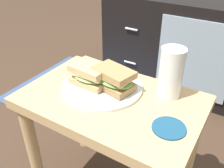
{
  "coord_description": "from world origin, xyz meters",
  "views": [
    {
      "loc": [
        0.33,
        -0.54,
        0.9
      ],
      "look_at": [
        0.0,
        0.0,
        0.51
      ],
      "focal_mm": 39.67,
      "sensor_mm": 36.0,
      "label": 1
    }
  ],
  "objects_px": {
    "plate": "(102,87)",
    "sandwich_front": "(91,74)",
    "sandwich_back": "(114,79)",
    "tv_cabinet": "(185,44)",
    "coaster": "(169,128)",
    "beer_glass": "(171,74)"
  },
  "relations": [
    {
      "from": "sandwich_front",
      "to": "coaster",
      "type": "bearing_deg",
      "value": -12.49
    },
    {
      "from": "beer_glass",
      "to": "plate",
      "type": "bearing_deg",
      "value": -158.66
    },
    {
      "from": "tv_cabinet",
      "to": "sandwich_front",
      "type": "height_order",
      "value": "tv_cabinet"
    },
    {
      "from": "plate",
      "to": "sandwich_front",
      "type": "height_order",
      "value": "sandwich_front"
    },
    {
      "from": "tv_cabinet",
      "to": "plate",
      "type": "bearing_deg",
      "value": -90.73
    },
    {
      "from": "sandwich_front",
      "to": "beer_glass",
      "type": "bearing_deg",
      "value": 19.27
    },
    {
      "from": "tv_cabinet",
      "to": "beer_glass",
      "type": "relative_size",
      "value": 6.08
    },
    {
      "from": "coaster",
      "to": "sandwich_front",
      "type": "bearing_deg",
      "value": 167.51
    },
    {
      "from": "sandwich_front",
      "to": "sandwich_back",
      "type": "distance_m",
      "value": 0.08
    },
    {
      "from": "tv_cabinet",
      "to": "plate",
      "type": "xyz_separation_m",
      "value": [
        -0.01,
        -0.92,
        0.17
      ]
    },
    {
      "from": "tv_cabinet",
      "to": "plate",
      "type": "distance_m",
      "value": 0.93
    },
    {
      "from": "sandwich_front",
      "to": "tv_cabinet",
      "type": "bearing_deg",
      "value": 86.79
    },
    {
      "from": "plate",
      "to": "sandwich_front",
      "type": "xyz_separation_m",
      "value": [
        -0.04,
        -0.01,
        0.04
      ]
    },
    {
      "from": "tv_cabinet",
      "to": "sandwich_front",
      "type": "xyz_separation_m",
      "value": [
        -0.05,
        -0.92,
        0.21
      ]
    },
    {
      "from": "tv_cabinet",
      "to": "plate",
      "type": "relative_size",
      "value": 3.6
    },
    {
      "from": "tv_cabinet",
      "to": "plate",
      "type": "height_order",
      "value": "tv_cabinet"
    },
    {
      "from": "beer_glass",
      "to": "coaster",
      "type": "bearing_deg",
      "value": -68.21
    },
    {
      "from": "sandwich_front",
      "to": "sandwich_back",
      "type": "xyz_separation_m",
      "value": [
        0.08,
        0.01,
        0.0
      ]
    },
    {
      "from": "tv_cabinet",
      "to": "sandwich_front",
      "type": "bearing_deg",
      "value": -93.21
    },
    {
      "from": "tv_cabinet",
      "to": "beer_glass",
      "type": "bearing_deg",
      "value": -77.49
    },
    {
      "from": "tv_cabinet",
      "to": "coaster",
      "type": "relative_size",
      "value": 10.54
    },
    {
      "from": "sandwich_front",
      "to": "coaster",
      "type": "xyz_separation_m",
      "value": [
        0.3,
        -0.07,
        -0.04
      ]
    }
  ]
}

